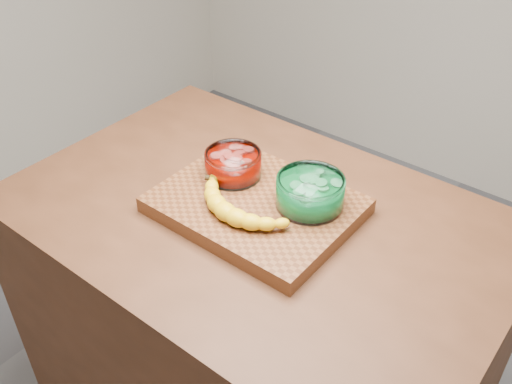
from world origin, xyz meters
The scene contains 5 objects.
counter centered at (0.00, 0.00, 0.45)m, with size 1.20×0.80×0.90m, color #4B2816.
cutting_board centered at (0.00, 0.00, 0.92)m, with size 0.45×0.35×0.04m, color brown.
bowl_red centered at (-0.10, 0.04, 0.97)m, with size 0.14×0.14×0.07m.
bowl_green centered at (0.11, 0.06, 0.98)m, with size 0.16×0.16×0.07m.
banana centered at (0.00, -0.06, 0.96)m, with size 0.29×0.15×0.04m, color yellow, non-canonical shape.
Camera 1 is at (0.66, -0.84, 1.76)m, focal length 40.00 mm.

